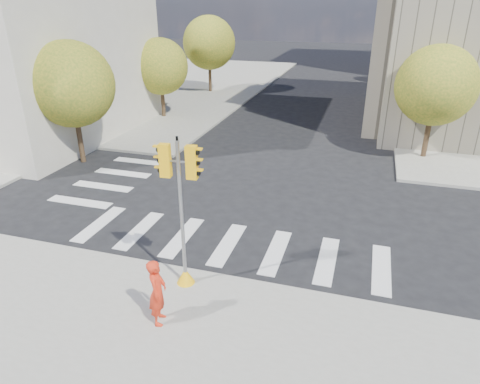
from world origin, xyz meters
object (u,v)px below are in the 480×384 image
at_px(lamp_far, 421,44).
at_px(photographer, 157,292).
at_px(traffic_signal, 182,226).
at_px(planter_wall, 12,153).
at_px(lamp_near, 439,65).

distance_m(lamp_far, photographer, 35.77).
bearing_deg(traffic_signal, photographer, -94.56).
bearing_deg(planter_wall, lamp_far, 29.37).
height_order(lamp_near, lamp_far, same).
bearing_deg(photographer, planter_wall, 39.30).
distance_m(lamp_near, traffic_signal, 20.75).
xyz_separation_m(lamp_near, planter_wall, (-22.41, -10.89, -4.18)).
height_order(traffic_signal, planter_wall, traffic_signal).
relative_size(lamp_far, photographer, 4.19).
xyz_separation_m(lamp_near, traffic_signal, (-8.55, -18.75, -2.42)).
height_order(lamp_far, traffic_signal, lamp_far).
bearing_deg(photographer, lamp_far, -29.65).
bearing_deg(planter_wall, traffic_signal, -48.20).
bearing_deg(traffic_signal, planter_wall, 145.03).
xyz_separation_m(lamp_near, photographer, (-8.52, -20.57, -3.46)).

